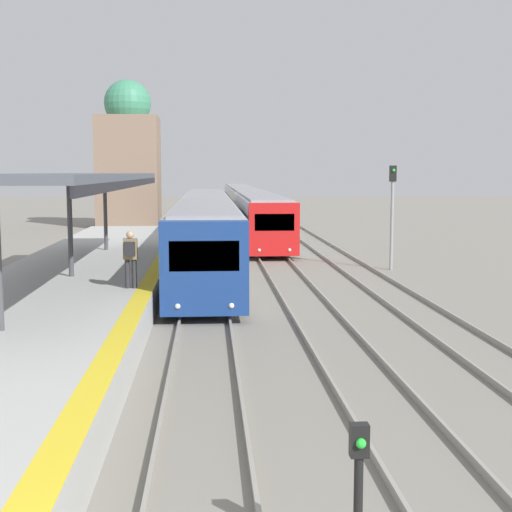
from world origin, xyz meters
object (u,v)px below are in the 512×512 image
train_far (247,205)px  signal_post_near (359,481)px  person_on_platform (130,255)px  signal_mast_far (392,204)px  train_near (206,223)px

train_far → signal_post_near: train_far is taller
person_on_platform → signal_mast_far: size_ratio=0.36×
person_on_platform → train_far: size_ratio=0.03×
train_near → signal_post_near: (1.70, -29.59, -0.66)m
person_on_platform → signal_post_near: 14.04m
train_far → signal_post_near: 51.71m
person_on_platform → signal_post_near: (3.83, -13.48, -0.89)m
signal_post_near → train_far: bearing=88.2°
signal_mast_far → train_near: bearing=144.4°
train_near → train_far: train_near is taller
train_far → signal_mast_far: bearing=-80.0°
person_on_platform → train_far: bearing=81.9°
person_on_platform → train_far: train_far is taller
signal_post_near → train_near: bearing=93.3°
person_on_platform → signal_mast_far: (10.34, 10.24, 0.98)m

